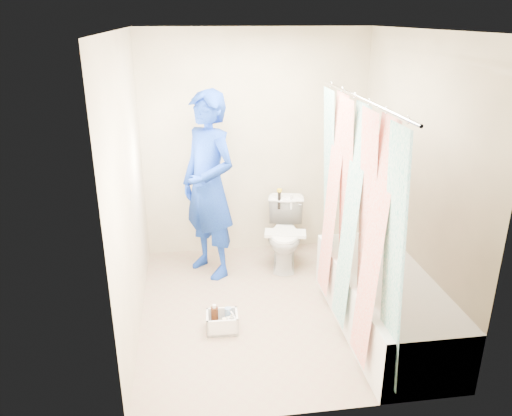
{
  "coord_description": "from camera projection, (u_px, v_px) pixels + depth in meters",
  "views": [
    {
      "loc": [
        -0.72,
        -3.85,
        2.5
      ],
      "look_at": [
        -0.13,
        0.35,
        0.86
      ],
      "focal_mm": 35.0,
      "sensor_mm": 36.0,
      "label": 1
    }
  ],
  "objects": [
    {
      "name": "wall_back",
      "position": [
        255.0,
        145.0,
        5.32
      ],
      "size": [
        2.4,
        0.02,
        2.4
      ],
      "primitive_type": "cube",
      "color": "beige",
      "rests_on": "ground"
    },
    {
      "name": "tank_internals",
      "position": [
        282.0,
        199.0,
        5.3
      ],
      "size": [
        0.17,
        0.07,
        0.22
      ],
      "color": "black",
      "rests_on": "toilet"
    },
    {
      "name": "shower_curtain",
      "position": [
        352.0,
        220.0,
        3.87
      ],
      "size": [
        0.06,
        1.75,
        1.8
      ],
      "primitive_type": "cube",
      "color": "silver",
      "rests_on": "curtain_rod"
    },
    {
      "name": "bathtub",
      "position": [
        384.0,
        300.0,
        4.18
      ],
      "size": [
        0.7,
        1.75,
        0.5
      ],
      "color": "white",
      "rests_on": "ground"
    },
    {
      "name": "wall_front",
      "position": [
        317.0,
        253.0,
        2.92
      ],
      "size": [
        2.4,
        0.02,
        2.4
      ],
      "primitive_type": "cube",
      "color": "beige",
      "rests_on": "ground"
    },
    {
      "name": "plumber",
      "position": [
        209.0,
        186.0,
        4.89
      ],
      "size": [
        0.77,
        0.81,
        1.87
      ],
      "primitive_type": "imported",
      "rotation": [
        0.0,
        0.0,
        -0.93
      ],
      "color": "#0F159B",
      "rests_on": "ground"
    },
    {
      "name": "curtain_rod",
      "position": [
        362.0,
        99.0,
        3.53
      ],
      "size": [
        0.02,
        1.9,
        0.02
      ],
      "primitive_type": "cylinder",
      "rotation": [
        1.57,
        0.0,
        0.0
      ],
      "color": "silver",
      "rests_on": "wall_back"
    },
    {
      "name": "wall_left",
      "position": [
        129.0,
        190.0,
        3.97
      ],
      "size": [
        0.02,
        2.6,
        2.4
      ],
      "primitive_type": "cube",
      "color": "beige",
      "rests_on": "ground"
    },
    {
      "name": "toilet",
      "position": [
        285.0,
        234.0,
        5.25
      ],
      "size": [
        0.51,
        0.74,
        0.69
      ],
      "primitive_type": "imported",
      "rotation": [
        0.0,
        0.0,
        -0.21
      ],
      "color": "silver",
      "rests_on": "ground"
    },
    {
      "name": "cleaning_caddy",
      "position": [
        223.0,
        323.0,
        4.22
      ],
      "size": [
        0.27,
        0.22,
        0.2
      ],
      "rotation": [
        0.0,
        0.0,
        -0.04
      ],
      "color": "white",
      "rests_on": "ground"
    },
    {
      "name": "ceiling",
      "position": [
        279.0,
        30.0,
        3.69
      ],
      "size": [
        2.4,
        2.6,
        0.02
      ],
      "primitive_type": "cube",
      "color": "silver",
      "rests_on": "wall_back"
    },
    {
      "name": "tank_lid",
      "position": [
        285.0,
        233.0,
        5.13
      ],
      "size": [
        0.45,
        0.27,
        0.03
      ],
      "primitive_type": "cube",
      "rotation": [
        0.0,
        0.0,
        -0.21
      ],
      "color": "white",
      "rests_on": "toilet"
    },
    {
      "name": "wall_right",
      "position": [
        414.0,
        177.0,
        4.28
      ],
      "size": [
        0.02,
        2.6,
        2.4
      ],
      "primitive_type": "cube",
      "color": "beige",
      "rests_on": "ground"
    },
    {
      "name": "floor",
      "position": [
        275.0,
        308.0,
        4.56
      ],
      "size": [
        2.6,
        2.6,
        0.0
      ],
      "primitive_type": "plane",
      "color": "gray",
      "rests_on": "ground"
    }
  ]
}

